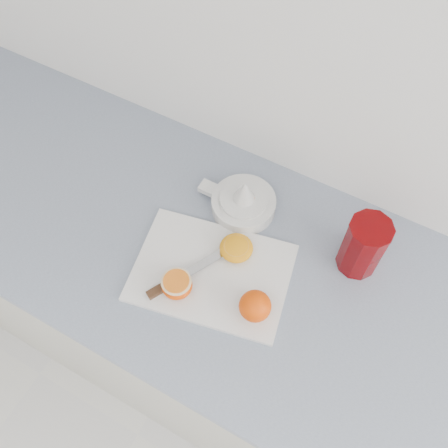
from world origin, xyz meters
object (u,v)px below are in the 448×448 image
object	(u,v)px
counter	(241,333)
red_tumbler	(363,247)
half_orange	(177,285)
citrus_juicer	(243,202)
cutting_board	(212,273)

from	to	relation	value
counter	red_tumbler	world-z (taller)	red_tumbler
counter	half_orange	xyz separation A→B (m)	(-0.11, -0.12, 0.48)
counter	red_tumbler	xyz separation A→B (m)	(0.21, 0.13, 0.51)
half_orange	citrus_juicer	world-z (taller)	citrus_juicer
cutting_board	red_tumbler	distance (m)	0.33
counter	red_tumbler	distance (m)	0.57
cutting_board	half_orange	bearing A→B (deg)	-121.52
counter	cutting_board	distance (m)	0.46
cutting_board	red_tumbler	xyz separation A→B (m)	(0.27, 0.18, 0.06)
citrus_juicer	red_tumbler	xyz separation A→B (m)	(0.29, -0.01, 0.04)
counter	red_tumbler	size ratio (longest dim) A/B	14.90
half_orange	cutting_board	bearing A→B (deg)	58.48
cutting_board	citrus_juicer	distance (m)	0.19
cutting_board	half_orange	distance (m)	0.09
half_orange	citrus_juicer	distance (m)	0.26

